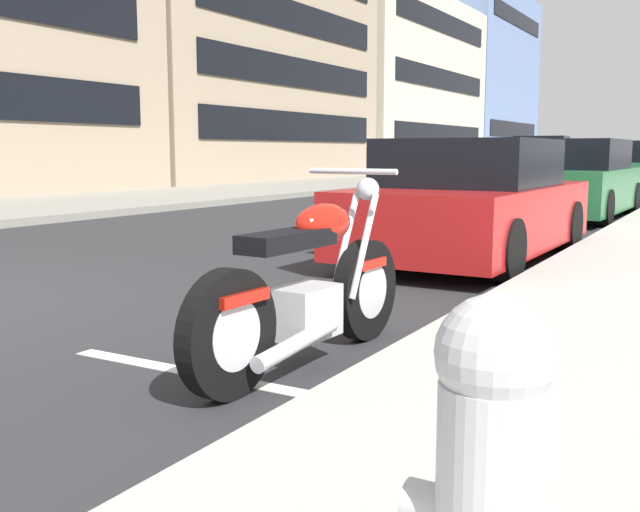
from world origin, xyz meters
TOP-DOWN VIEW (x-y plane):
  - sidewalk_far_curb at (12.00, 6.74)m, footprint 120.00×5.00m
  - parking_stall_stripe at (0.00, -3.64)m, footprint 0.12×2.20m
  - parked_motorcycle at (0.48, -3.88)m, footprint 2.06×0.62m
  - parked_car_second_in_row at (4.96, -3.36)m, footprint 4.04×1.88m
  - parked_car_far_down_curb at (11.04, -3.28)m, footprint 4.53×2.00m
  - parked_car_at_intersection at (16.63, -3.41)m, footprint 4.33×2.00m
  - crossing_truck at (29.62, 0.83)m, footprint 2.40×5.64m
  - car_opposite_curb at (20.40, 3.42)m, footprint 4.38×1.99m
  - fire_hydrant at (-1.71, -5.61)m, footprint 0.24×0.36m
  - townhouse_corner_block at (21.31, 13.44)m, footprint 14.19×8.88m
  - townhouse_far_uphill at (37.06, 13.86)m, footprint 15.67×9.72m
  - townhouse_mid_block at (52.27, 13.11)m, footprint 14.35×8.21m

SIDE VIEW (x-z plane):
  - parking_stall_stripe at x=0.00m, z-range 0.00..0.01m
  - sidewalk_far_curb at x=12.00m, z-range 0.00..0.14m
  - parked_motorcycle at x=0.48m, z-range -0.13..1.00m
  - fire_hydrant at x=-1.71m, z-range 0.16..0.99m
  - parked_car_second_in_row at x=4.96m, z-range -0.05..1.32m
  - car_opposite_curb at x=20.40m, z-range -0.04..1.37m
  - parked_car_far_down_curb at x=11.04m, z-range -0.04..1.41m
  - parked_car_at_intersection at x=16.63m, z-range -0.04..1.44m
  - crossing_truck at x=29.62m, z-range -0.05..1.83m
  - townhouse_corner_block at x=21.31m, z-range 0.00..9.88m
  - townhouse_far_uphill at x=37.06m, z-range 0.00..9.92m
  - townhouse_mid_block at x=52.27m, z-range 0.00..12.89m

